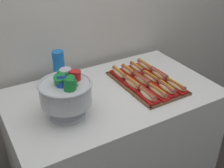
{
  "coord_description": "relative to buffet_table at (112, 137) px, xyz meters",
  "views": [
    {
      "loc": [
        -0.78,
        -1.36,
        1.75
      ],
      "look_at": [
        -0.01,
        -0.01,
        0.85
      ],
      "focal_mm": 46.03,
      "sensor_mm": 36.0,
      "label": 1
    }
  ],
  "objects": [
    {
      "name": "buffet_table",
      "position": [
        0.0,
        0.0,
        0.0
      ],
      "size": [
        1.34,
        0.8,
        0.78
      ],
      "color": "white",
      "rests_on": "ground_plane"
    },
    {
      "name": "serving_tray",
      "position": [
        0.26,
        -0.02,
        0.37
      ],
      "size": [
        0.34,
        0.53,
        0.01
      ],
      "color": "brown",
      "rests_on": "buffet_table"
    },
    {
      "name": "hot_dog_0",
      "position": [
        0.15,
        -0.18,
        0.4
      ],
      "size": [
        0.07,
        0.17,
        0.06
      ],
      "color": "red",
      "rests_on": "serving_tray"
    },
    {
      "name": "hot_dog_1",
      "position": [
        0.22,
        -0.18,
        0.4
      ],
      "size": [
        0.06,
        0.19,
        0.06
      ],
      "color": "red",
      "rests_on": "serving_tray"
    },
    {
      "name": "hot_dog_2",
      "position": [
        0.3,
        -0.18,
        0.4
      ],
      "size": [
        0.07,
        0.17,
        0.06
      ],
      "color": "red",
      "rests_on": "serving_tray"
    },
    {
      "name": "hot_dog_3",
      "position": [
        0.37,
        -0.18,
        0.4
      ],
      "size": [
        0.07,
        0.18,
        0.06
      ],
      "color": "#B21414",
      "rests_on": "serving_tray"
    },
    {
      "name": "hot_dog_4",
      "position": [
        0.15,
        -0.02,
        0.4
      ],
      "size": [
        0.07,
        0.18,
        0.06
      ],
      "color": "red",
      "rests_on": "serving_tray"
    },
    {
      "name": "hot_dog_5",
      "position": [
        0.22,
        -0.02,
        0.41
      ],
      "size": [
        0.06,
        0.17,
        0.07
      ],
      "color": "red",
      "rests_on": "serving_tray"
    },
    {
      "name": "hot_dog_6",
      "position": [
        0.29,
        -0.02,
        0.4
      ],
      "size": [
        0.07,
        0.17,
        0.06
      ],
      "color": "red",
      "rests_on": "serving_tray"
    },
    {
      "name": "hot_dog_7",
      "position": [
        0.37,
        -0.02,
        0.4
      ],
      "size": [
        0.07,
        0.16,
        0.06
      ],
      "color": "red",
      "rests_on": "serving_tray"
    },
    {
      "name": "hot_dog_8",
      "position": [
        0.14,
        0.15,
        0.4
      ],
      "size": [
        0.07,
        0.18,
        0.06
      ],
      "color": "#B21414",
      "rests_on": "serving_tray"
    },
    {
      "name": "hot_dog_9",
      "position": [
        0.22,
        0.15,
        0.4
      ],
      "size": [
        0.07,
        0.15,
        0.06
      ],
      "color": "red",
      "rests_on": "serving_tray"
    },
    {
      "name": "hot_dog_10",
      "position": [
        0.29,
        0.15,
        0.4
      ],
      "size": [
        0.06,
        0.17,
        0.06
      ],
      "color": "red",
      "rests_on": "serving_tray"
    },
    {
      "name": "hot_dog_11",
      "position": [
        0.37,
        0.15,
        0.4
      ],
      "size": [
        0.07,
        0.18,
        0.06
      ],
      "color": "red",
      "rests_on": "serving_tray"
    },
    {
      "name": "punch_bowl",
      "position": [
        -0.34,
        -0.08,
        0.52
      ],
      "size": [
        0.29,
        0.29,
        0.27
      ],
      "color": "silver",
      "rests_on": "buffet_table"
    },
    {
      "name": "cup_stack",
      "position": [
        -0.24,
        0.29,
        0.48
      ],
      "size": [
        0.08,
        0.08,
        0.23
      ],
      "color": "blue",
      "rests_on": "buffet_table"
    }
  ]
}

